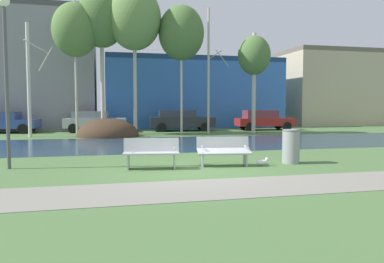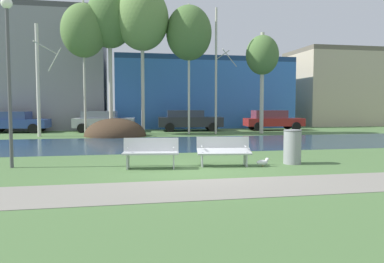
{
  "view_description": "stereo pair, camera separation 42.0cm",
  "coord_description": "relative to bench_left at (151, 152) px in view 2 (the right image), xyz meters",
  "views": [
    {
      "loc": [
        -2.38,
        -10.02,
        1.8
      ],
      "look_at": [
        0.19,
        0.93,
        1.03
      ],
      "focal_mm": 34.95,
      "sensor_mm": 36.0,
      "label": 1
    },
    {
      "loc": [
        -1.96,
        -10.1,
        1.8
      ],
      "look_at": [
        0.19,
        0.93,
        1.03
      ],
      "focal_mm": 34.95,
      "sensor_mm": 36.0,
      "label": 2
    }
  ],
  "objects": [
    {
      "name": "parked_van_nearest_blue",
      "position": [
        -7.84,
        16.34,
        0.29
      ],
      "size": [
        4.35,
        2.32,
        1.43
      ],
      "color": "#2D4793",
      "rests_on": "ground"
    },
    {
      "name": "ground_plane",
      "position": [
        1.08,
        9.37,
        -0.47
      ],
      "size": [
        120.0,
        120.0,
        0.0
      ],
      "primitive_type": "plane",
      "color": "#4C703D"
    },
    {
      "name": "streetlamp",
      "position": [
        -3.98,
        0.88,
        2.83
      ],
      "size": [
        0.32,
        0.32,
        4.88
      ],
      "color": "#4C4C51",
      "rests_on": "ground"
    },
    {
      "name": "building_blue_store",
      "position": [
        6.13,
        21.4,
        2.43
      ],
      "size": [
        14.65,
        6.82,
        5.81
      ],
      "color": "#3870C6",
      "rests_on": "ground"
    },
    {
      "name": "birch_center_right",
      "position": [
        3.57,
        13.11,
        5.99
      ],
      "size": [
        2.91,
        2.91,
        8.3
      ],
      "color": "beige",
      "rests_on": "ground"
    },
    {
      "name": "birch_far_left",
      "position": [
        -5.46,
        12.5,
        2.9
      ],
      "size": [
        1.48,
        2.44,
        6.55
      ],
      "color": "beige",
      "rests_on": "ground"
    },
    {
      "name": "bench_left",
      "position": [
        0.0,
        0.0,
        0.0
      ],
      "size": [
        1.66,
        0.78,
        0.87
      ],
      "color": "#B2B5B7",
      "rests_on": "ground"
    },
    {
      "name": "birch_right",
      "position": [
        5.25,
        12.51,
        3.57
      ],
      "size": [
        1.42,
        2.2,
        8.0
      ],
      "color": "#BCB7A8",
      "rests_on": "ground"
    },
    {
      "name": "parked_sedan_second_silver",
      "position": [
        -1.97,
        15.94,
        0.3
      ],
      "size": [
        4.28,
        2.4,
        1.45
      ],
      "color": "#B2B5BC",
      "rests_on": "ground"
    },
    {
      "name": "river_band",
      "position": [
        1.08,
        7.03,
        -0.47
      ],
      "size": [
        80.0,
        7.42,
        0.01
      ],
      "primitive_type": "cube",
      "color": "#284256",
      "rests_on": "ground"
    },
    {
      "name": "birch_center_left",
      "position": [
        -1.39,
        13.8,
        6.75
      ],
      "size": [
        3.0,
        3.0,
        9.31
      ],
      "color": "#BCB7A8",
      "rests_on": "ground"
    },
    {
      "name": "building_beige_block",
      "position": [
        21.17,
        21.66,
        3.04
      ],
      "size": [
        11.75,
        6.28,
        7.02
      ],
      "color": "#BCAD8E",
      "rests_on": "ground"
    },
    {
      "name": "bench_right",
      "position": [
        2.18,
        0.0,
        0.0
      ],
      "size": [
        1.66,
        0.78,
        0.87
      ],
      "color": "#B2B5B7",
      "rests_on": "ground"
    },
    {
      "name": "birch_far_right",
      "position": [
        8.31,
        12.46,
        4.58
      ],
      "size": [
        2.13,
        2.13,
        6.56
      ],
      "color": "#BCB7A8",
      "rests_on": "ground"
    },
    {
      "name": "building_grey_warehouse",
      "position": [
        -8.88,
        22.08,
        4.15
      ],
      "size": [
        13.81,
        8.79,
        9.25
      ],
      "color": "gray",
      "rests_on": "ground"
    },
    {
      "name": "paved_path_strip",
      "position": [
        1.08,
        -2.94,
        -0.47
      ],
      "size": [
        60.0,
        2.0,
        0.01
      ],
      "primitive_type": "cube",
      "color": "gray",
      "rests_on": "ground"
    },
    {
      "name": "birch_left",
      "position": [
        -2.97,
        13.53,
        5.97
      ],
      "size": [
        2.76,
        2.76,
        8.28
      ],
      "color": "#BCB7A8",
      "rests_on": "ground"
    },
    {
      "name": "soil_mound",
      "position": [
        -1.12,
        12.05,
        -0.47
      ],
      "size": [
        3.67,
        3.44,
        2.15
      ],
      "primitive_type": "ellipsoid",
      "color": "#423021",
      "rests_on": "ground"
    },
    {
      "name": "parked_hatch_third_dark",
      "position": [
        4.05,
        15.69,
        0.32
      ],
      "size": [
        4.73,
        2.42,
        1.5
      ],
      "color": "#282B30",
      "rests_on": "ground"
    },
    {
      "name": "seagull",
      "position": [
        3.3,
        -0.32,
        -0.34
      ],
      "size": [
        0.43,
        0.16,
        0.26
      ],
      "color": "white",
      "rests_on": "ground"
    },
    {
      "name": "birch_center",
      "position": [
        0.62,
        13.26,
        6.78
      ],
      "size": [
        3.32,
        3.32,
        9.33
      ],
      "color": "#BCB7A8",
      "rests_on": "ground"
    },
    {
      "name": "trash_bin",
      "position": [
        4.39,
        -0.0,
        0.08
      ],
      "size": [
        0.56,
        0.56,
        1.06
      ],
      "color": "gray",
      "rests_on": "ground"
    },
    {
      "name": "parked_wagon_fourth_red",
      "position": [
        10.33,
        15.44,
        0.31
      ],
      "size": [
        4.4,
        2.32,
        1.48
      ],
      "color": "maroon",
      "rests_on": "ground"
    }
  ]
}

